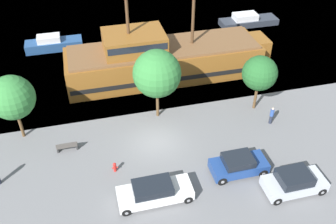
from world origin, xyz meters
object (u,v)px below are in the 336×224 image
Objects in this scene: parked_car_curb_mid at (294,182)px; fire_hydrant at (115,167)px; moored_boat_outer at (248,21)px; bench_promenade_east at (67,146)px; pirate_ship at (162,59)px; pedestrian_walking_near at (272,115)px; moored_boat_dockside at (53,44)px; parked_car_curb_rear at (154,192)px; parked_car_curb_front at (238,165)px.

fire_hydrant is (-11.47, 4.71, -0.35)m from parked_car_curb_mid.
bench_promenade_east is at bearing -141.88° from moored_boat_outer.
fire_hydrant is at bearing -133.06° from moored_boat_outer.
pirate_ship is at bearing 61.69° from fire_hydrant.
pedestrian_walking_near is at bearing -108.17° from moored_boat_outer.
parked_car_curb_mid is at bearing -57.93° from moored_boat_dockside.
moored_boat_dockside is 24.11m from parked_car_curb_rear.
moored_boat_outer is at bearing 64.70° from parked_car_curb_front.
parked_car_curb_front is at bearing 8.44° from parked_car_curb_rear.
moored_boat_dockside is 23.43m from moored_boat_outer.
parked_car_curb_rear is at bearing -55.71° from fire_hydrant.
moored_boat_outer is 4.60× the size of bench_promenade_east.
moored_boat_dockside is 3.92× the size of bench_promenade_east.
moored_boat_dockside reaches higher than pedestrian_walking_near.
pirate_ship is 26.01× the size of fire_hydrant.
bench_promenade_east is (-5.42, 6.20, -0.30)m from parked_car_curb_rear.
moored_boat_outer is (23.42, 0.64, -0.09)m from moored_boat_dockside.
moored_boat_outer is at bearing 72.77° from parked_car_curb_mid.
fire_hydrant is 0.49× the size of bench_promenade_east.
moored_boat_dockside is 20.48m from fire_hydrant.
moored_boat_outer is 9.37× the size of fire_hydrant.
pirate_ship is at bearing 74.57° from parked_car_curb_rear.
moored_boat_dockside is 7.98× the size of fire_hydrant.
bench_promenade_east is at bearing -87.23° from moored_boat_dockside.
moored_boat_dockside reaches higher than parked_car_curb_front.
parked_car_curb_mid is 0.84× the size of parked_car_curb_rear.
parked_car_curb_front reaches higher than moored_boat_outer.
moored_boat_outer is 19.43m from pedestrian_walking_near.
pirate_ship is 12.77× the size of bench_promenade_east.
parked_car_curb_front is 2.57× the size of bench_promenade_east.
pirate_ship reaches higher than fire_hydrant.
fire_hydrant is (-8.49, 2.28, -0.33)m from parked_car_curb_front.
parked_car_curb_rear is 6.45× the size of fire_hydrant.
bench_promenade_east is (0.83, -17.08, -0.21)m from moored_boat_dockside.
parked_car_curb_front is (12.55, -22.35, 0.11)m from moored_boat_dockside.
parked_car_curb_rear is at bearing -153.80° from pedestrian_walking_near.
pedestrian_walking_near is (6.99, -9.46, -1.08)m from pirate_ship.
pirate_ship reaches higher than pedestrian_walking_near.
fire_hydrant is (4.06, -20.07, -0.23)m from moored_boat_dockside.
parked_car_curb_rear is at bearing -171.56° from parked_car_curb_front.
parked_car_curb_mid reaches higher than moored_boat_outer.
fire_hydrant is at bearing -118.31° from pirate_ship.
moored_boat_outer is 28.36m from fire_hydrant.
parked_car_curb_rear is at bearing -125.66° from moored_boat_outer.
moored_boat_dockside is at bearing 101.42° from fire_hydrant.
bench_promenade_east is 16.55m from pedestrian_walking_near.
pedestrian_walking_near is at bearing 9.63° from fire_hydrant.
pedestrian_walking_near is (13.30, 2.26, 0.39)m from fire_hydrant.
pirate_ship is 15.53m from parked_car_curb_rear.
pirate_ship reaches higher than bench_promenade_east.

